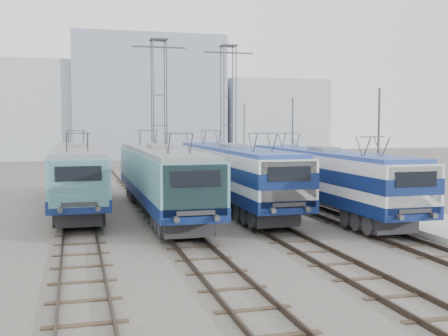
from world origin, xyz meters
TOP-DOWN VIEW (x-y plane):
  - ground at (0.00, 0.00)m, footprint 160.00×160.00m
  - platform at (10.20, 8.00)m, footprint 4.00×70.00m
  - locomotive_far_left at (-6.75, 10.15)m, footprint 2.91×18.36m
  - locomotive_center_left at (-2.25, 6.42)m, footprint 2.92×18.48m
  - locomotive_center_right at (2.25, 7.65)m, footprint 2.90×18.36m
  - locomotive_far_right at (6.75, 4.56)m, footprint 2.81×17.78m
  - catenary_tower_west at (0.00, 22.00)m, footprint 4.50×1.20m
  - catenary_tower_east at (6.50, 24.00)m, footprint 4.50×1.20m
  - mast_front at (8.60, 2.00)m, footprint 0.12×0.12m
  - mast_mid at (8.60, 14.00)m, footprint 0.12×0.12m
  - mast_rear at (8.60, 26.00)m, footprint 0.12×0.12m
  - building_west at (-14.00, 62.00)m, footprint 18.00×12.00m
  - building_center at (4.00, 62.00)m, footprint 22.00×14.00m
  - building_east at (24.00, 62.00)m, footprint 16.00×12.00m

SIDE VIEW (x-z plane):
  - ground at x=0.00m, z-range 0.00..0.00m
  - platform at x=10.20m, z-range 0.00..0.30m
  - locomotive_far_right at x=6.75m, z-range 0.60..3.94m
  - locomotive_far_left at x=-6.75m, z-range 0.56..4.01m
  - locomotive_center_left at x=-2.25m, z-range 0.56..4.04m
  - locomotive_center_right at x=2.25m, z-range 0.61..4.07m
  - mast_front at x=8.60m, z-range 0.00..7.00m
  - mast_mid at x=8.60m, z-range 0.00..7.00m
  - mast_rear at x=8.60m, z-range 0.00..7.00m
  - building_east at x=24.00m, z-range 0.00..12.00m
  - catenary_tower_west at x=0.00m, z-range 0.64..12.64m
  - catenary_tower_east at x=6.50m, z-range 0.64..12.64m
  - building_west at x=-14.00m, z-range 0.00..14.00m
  - building_center at x=4.00m, z-range 0.00..18.00m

